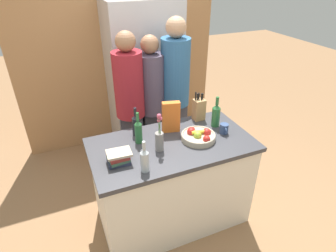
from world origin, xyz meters
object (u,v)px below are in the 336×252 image
cereal_box (171,117)px  person_at_sink (130,102)px  refrigerator (144,79)px  person_in_red_tee (175,90)px  knife_block (199,109)px  coffee_mug (224,129)px  flower_vase (159,139)px  bottle_wine (145,160)px  person_in_blue (152,100)px  book_stack (119,157)px  fruit_bowl (198,136)px  bottle_vinegar (216,115)px  bottle_oil (138,131)px  bottle_water (136,124)px

cereal_box → person_at_sink: (-0.22, 0.59, -0.07)m
refrigerator → person_in_red_tee: (0.16, -0.63, 0.07)m
refrigerator → knife_block: (0.20, -1.10, 0.05)m
coffee_mug → cereal_box: bearing=152.3°
person_in_red_tee → flower_vase: bearing=-131.6°
coffee_mug → bottle_wine: bottle_wine is taller
person_in_blue → person_at_sink: bearing=-173.4°
book_stack → person_at_sink: (0.35, 0.87, 0.02)m
flower_vase → coffee_mug: size_ratio=3.06×
knife_block → coffee_mug: bearing=-74.9°
flower_vase → bottle_wine: 0.29m
flower_vase → cereal_box: flower_vase is taller
person_at_sink → refrigerator: bearing=72.0°
fruit_bowl → bottle_wine: bearing=-158.2°
knife_block → bottle_vinegar: size_ratio=0.98×
book_stack → person_in_blue: size_ratio=0.12×
person_at_sink → fruit_bowl: bearing=-52.2°
book_stack → bottle_oil: 0.32m
bottle_vinegar → person_in_red_tee: bearing=101.2°
book_stack → person_at_sink: person_at_sink is taller
knife_block → book_stack: size_ratio=1.49×
book_stack → bottle_vinegar: bearing=11.8°
fruit_bowl → bottle_water: bearing=149.1°
flower_vase → coffee_mug: bearing=1.7°
fruit_bowl → knife_block: (0.18, 0.33, 0.07)m
person_in_red_tee → book_stack: bearing=-144.9°
knife_block → bottle_vinegar: bottle_vinegar is taller
refrigerator → bottle_vinegar: 1.31m
bottle_wine → person_in_blue: size_ratio=0.16×
knife_block → bottle_water: knife_block is taller
flower_vase → bottle_oil: 0.22m
person_in_blue → person_in_red_tee: (0.26, -0.07, 0.10)m
refrigerator → bottle_water: bearing=-111.9°
cereal_box → bottle_wine: (-0.41, -0.45, -0.04)m
knife_block → bottle_wine: size_ratio=1.12×
book_stack → person_in_red_tee: bearing=44.8°
fruit_bowl → person_in_blue: 0.88m
knife_block → person_in_blue: person_in_blue is taller
cereal_box → person_at_sink: bearing=110.2°
fruit_bowl → person_in_blue: size_ratio=0.19×
cereal_box → bottle_water: bearing=168.7°
bottle_oil → bottle_vinegar: 0.76m
fruit_bowl → bottle_water: bottle_water is taller
bottle_water → person_in_blue: 0.68m
bottle_wine → cereal_box: bearing=48.1°
cereal_box → refrigerator: bearing=83.1°
flower_vase → person_in_blue: (0.25, 0.89, -0.08)m
coffee_mug → person_at_sink: person_at_sink is taller
book_stack → bottle_wine: 0.24m
person_in_blue → flower_vase: bearing=-110.7°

